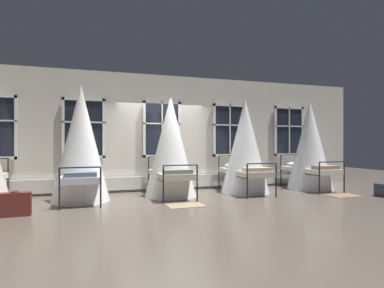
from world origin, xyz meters
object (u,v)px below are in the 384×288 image
at_px(cot_fourth, 245,147).
at_px(cot_fifth, 310,146).
at_px(cot_second, 81,145).
at_px(suitcase_dark, 15,204).
at_px(cot_third, 171,147).

relative_size(cot_fourth, cot_fifth, 0.99).
distance_m(cot_fourth, cot_fifth, 2.16).
xyz_separation_m(cot_second, suitcase_dark, (-1.13, -1.27, -1.10)).
xyz_separation_m(cot_fourth, suitcase_dark, (-5.42, -1.27, -1.03)).
height_order(cot_third, suitcase_dark, cot_third).
xyz_separation_m(cot_second, cot_fifth, (6.45, 0.03, -0.06)).
relative_size(cot_third, suitcase_dark, 4.55).
bearing_deg(cot_fifth, cot_second, 91.35).
distance_m(cot_third, cot_fifth, 4.27).
distance_m(cot_third, suitcase_dark, 3.70).
distance_m(cot_third, cot_fourth, 2.11).
relative_size(cot_second, cot_fifth, 1.05).
distance_m(cot_fifth, suitcase_dark, 7.76).
bearing_deg(cot_fourth, cot_second, 90.81).
xyz_separation_m(cot_second, cot_third, (2.18, 0.04, -0.08)).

